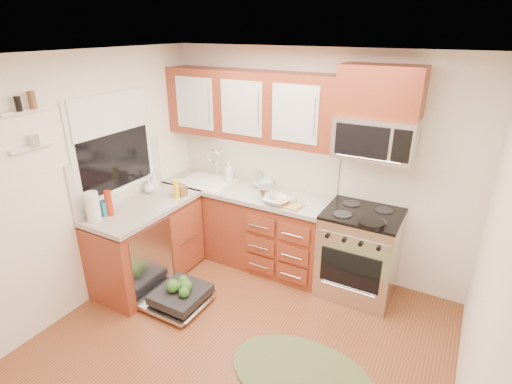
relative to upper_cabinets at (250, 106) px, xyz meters
The scene contains 37 objects.
floor 2.55m from the upper_cabinets, 65.28° to the right, with size 3.50×3.50×0.00m, color brown.
ceiling 1.84m from the upper_cabinets, 65.28° to the right, with size 3.50×3.50×0.00m, color white.
wall_back 0.97m from the upper_cabinets, 13.57° to the left, with size 3.50×0.04×2.50m, color white.
wall_left 1.98m from the upper_cabinets, 123.06° to the right, with size 0.04×3.50×2.50m, color white.
wall_right 3.00m from the upper_cabinets, 32.47° to the right, with size 0.04×3.50×2.50m, color white.
base_cabinet_back 1.46m from the upper_cabinets, 90.00° to the right, with size 2.05×0.60×0.85m, color maroon.
base_cabinet_left 1.93m from the upper_cabinets, 124.62° to the right, with size 0.60×1.25×0.85m, color maroon.
countertop_back 0.98m from the upper_cabinets, 90.00° to the right, with size 2.07×0.64×0.05m, color #A7A198.
countertop_left 1.60m from the upper_cabinets, 124.25° to the right, with size 0.64×1.27×0.05m, color #A7A198.
backsplash_back 0.68m from the upper_cabinets, 90.00° to the left, with size 2.05×0.02×0.57m, color silver.
backsplash_left 1.60m from the upper_cabinets, 133.89° to the right, with size 0.02×1.25×0.57m, color silver.
upper_cabinets is the anchor object (origin of this frame).
cabinet_over_mw 1.43m from the upper_cabinets, ahead, with size 0.76×0.35×0.47m, color maroon.
range 1.99m from the upper_cabinets, ahead, with size 0.76×0.64×0.95m, color silver, non-canonical shape.
microwave 1.42m from the upper_cabinets, ahead, with size 0.76×0.38×0.40m, color silver, non-canonical shape.
sink 1.21m from the upper_cabinets, 163.55° to the right, with size 0.62×0.50×0.26m, color white, non-canonical shape.
dishwasher 2.19m from the upper_cabinets, 96.04° to the right, with size 0.70×0.60×0.20m, color silver, non-canonical shape.
window 1.51m from the upper_cabinets, 133.21° to the right, with size 0.03×1.05×1.05m, color white, non-canonical shape.
window_blind 1.46m from the upper_cabinets, 132.50° to the right, with size 0.02×0.96×0.40m, color white.
shelf_upper 2.17m from the upper_cabinets, 117.33° to the right, with size 0.04×0.40×0.03m, color white.
shelf_lower 2.17m from the upper_cabinets, 117.33° to the right, with size 0.04×0.40×0.03m, color white.
rug 2.75m from the upper_cabinets, 47.98° to the right, with size 1.25×0.81×0.02m, color #5A673B, non-canonical shape.
skillet 1.83m from the upper_cabinets, 14.35° to the right, with size 0.24×0.24×0.05m, color black.
stock_pot 0.98m from the upper_cabinets, 33.54° to the right, with size 0.22×0.22×0.13m, color silver.
cutting_board 1.18m from the upper_cabinets, 25.87° to the right, with size 0.29×0.19×0.02m, color tan.
canister 0.88m from the upper_cabinets, 52.19° to the left, with size 0.10×0.10×0.16m, color silver.
paper_towel_roll 1.95m from the upper_cabinets, 119.50° to the right, with size 0.13×0.13×0.29m, color white.
mustard_bottle 1.23m from the upper_cabinets, 125.97° to the right, with size 0.07×0.07×0.22m, color gold.
red_bottle 1.81m from the upper_cabinets, 120.74° to the right, with size 0.07×0.07×0.26m, color #A4280D.
wooden_box 1.22m from the upper_cabinets, 128.91° to the right, with size 0.13×0.09×0.13m, color brown.
blue_carton 1.88m from the upper_cabinets, 121.68° to the right, with size 0.09×0.06×0.15m, color teal.
bowl_a 1.10m from the upper_cabinets, 32.02° to the right, with size 0.28×0.28×0.07m, color #999999.
bowl_b 0.93m from the upper_cabinets, ahead, with size 0.25×0.25×0.08m, color #999999.
cup 1.13m from the upper_cabinets, 19.74° to the right, with size 0.12×0.12×0.09m, color #999999.
soap_bottle_a 0.86m from the upper_cabinets, behind, with size 0.10×0.10×0.26m, color #999999.
soap_bottle_b 1.40m from the upper_cabinets, 142.86° to the right, with size 0.10×0.10×0.21m, color #999999.
soap_bottle_c 1.46m from the upper_cabinets, 139.77° to the right, with size 0.13×0.13×0.16m, color #999999.
Camera 1 is at (1.49, -2.27, 2.69)m, focal length 28.00 mm.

